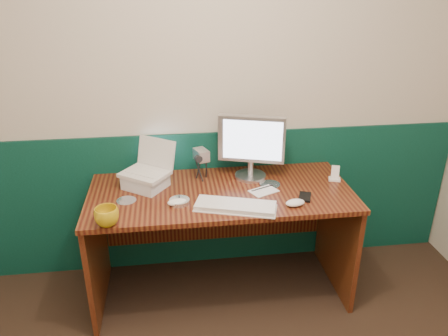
{
  "coord_description": "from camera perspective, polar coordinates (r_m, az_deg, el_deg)",
  "views": [
    {
      "loc": [
        -0.25,
        -0.97,
        1.96
      ],
      "look_at": [
        0.03,
        1.23,
        0.97
      ],
      "focal_mm": 35.0,
      "sensor_mm": 36.0,
      "label": 1
    }
  ],
  "objects": [
    {
      "name": "pen",
      "position": [
        2.69,
        5.0,
        -2.64
      ],
      "size": [
        0.15,
        0.07,
        0.01
      ],
      "primitive_type": "cylinder",
      "rotation": [
        0.0,
        1.57,
        0.42
      ],
      "color": "black",
      "rests_on": "desk"
    },
    {
      "name": "pda",
      "position": [
        2.62,
        10.51,
        -3.73
      ],
      "size": [
        0.1,
        0.13,
        0.01
      ],
      "primitive_type": "cube",
      "rotation": [
        0.0,
        0.0,
        -0.37
      ],
      "color": "black",
      "rests_on": "desk"
    },
    {
      "name": "mouse_left",
      "position": [
        2.51,
        -6.13,
        -4.44
      ],
      "size": [
        0.12,
        0.09,
        0.04
      ],
      "primitive_type": "ellipsoid",
      "rotation": [
        0.0,
        0.0,
        0.18
      ],
      "color": "white",
      "rests_on": "desk"
    },
    {
      "name": "monitor",
      "position": [
        2.76,
        3.56,
        2.76
      ],
      "size": [
        0.43,
        0.24,
        0.42
      ],
      "primitive_type": null,
      "rotation": [
        0.0,
        0.0,
        -0.31
      ],
      "color": "silver",
      "rests_on": "desk"
    },
    {
      "name": "back_wall",
      "position": [
        2.82,
        -2.08,
        9.49
      ],
      "size": [
        3.5,
        0.04,
        2.5
      ],
      "primitive_type": "cube",
      "color": "beige",
      "rests_on": "ground"
    },
    {
      "name": "cd_loose_b",
      "position": [
        2.75,
        6.0,
        -2.11
      ],
      "size": [
        0.13,
        0.13,
        0.0
      ],
      "primitive_type": "cylinder",
      "color": "#B5BAC5",
      "rests_on": "desk"
    },
    {
      "name": "music_player",
      "position": [
        2.86,
        14.32,
        -0.52
      ],
      "size": [
        0.06,
        0.04,
        0.09
      ],
      "primitive_type": "cube",
      "rotation": [
        -0.17,
        0.0,
        -0.33
      ],
      "color": "white",
      "rests_on": "dock"
    },
    {
      "name": "cd_loose_a",
      "position": [
        2.61,
        -12.63,
        -4.15
      ],
      "size": [
        0.12,
        0.12,
        0.0
      ],
      "primitive_type": "cylinder",
      "color": "silver",
      "rests_on": "desk"
    },
    {
      "name": "wainscot",
      "position": [
        3.08,
        -1.85,
        -4.18
      ],
      "size": [
        3.48,
        0.02,
        1.0
      ],
      "primitive_type": "cube",
      "color": "#072E24",
      "rests_on": "ground"
    },
    {
      "name": "keyboard",
      "position": [
        2.46,
        1.5,
        -5.06
      ],
      "size": [
        0.47,
        0.28,
        0.03
      ],
      "primitive_type": "cube",
      "rotation": [
        0.0,
        0.0,
        -0.31
      ],
      "color": "white",
      "rests_on": "desk"
    },
    {
      "name": "cd_spindle",
      "position": [
        2.53,
        -5.84,
        -4.37
      ],
      "size": [
        0.12,
        0.12,
        0.02
      ],
      "primitive_type": "cylinder",
      "color": "silver",
      "rests_on": "desk"
    },
    {
      "name": "desk",
      "position": [
        2.85,
        -0.4,
        -9.76
      ],
      "size": [
        1.6,
        0.7,
        0.75
      ],
      "primitive_type": "cube",
      "color": "#380F0A",
      "rests_on": "ground"
    },
    {
      "name": "laptop_riser",
      "position": [
        2.72,
        -10.22,
        -1.74
      ],
      "size": [
        0.3,
        0.3,
        0.08
      ],
      "primitive_type": "cube",
      "rotation": [
        0.0,
        0.0,
        -0.63
      ],
      "color": "silver",
      "rests_on": "desk"
    },
    {
      "name": "mouse_right",
      "position": [
        2.52,
        9.28,
        -4.5
      ],
      "size": [
        0.12,
        0.09,
        0.04
      ],
      "primitive_type": "ellipsoid",
      "rotation": [
        0.0,
        0.0,
        0.16
      ],
      "color": "white",
      "rests_on": "desk"
    },
    {
      "name": "laptop",
      "position": [
        2.66,
        -10.45,
        1.21
      ],
      "size": [
        0.34,
        0.32,
        0.22
      ],
      "primitive_type": null,
      "rotation": [
        0.0,
        0.0,
        -0.63
      ],
      "color": "silver",
      "rests_on": "laptop_riser"
    },
    {
      "name": "mug",
      "position": [
        2.37,
        -15.07,
        -6.14
      ],
      "size": [
        0.15,
        0.15,
        0.1
      ],
      "primitive_type": "imported",
      "rotation": [
        0.0,
        0.0,
        0.2
      ],
      "color": "gold",
      "rests_on": "desk"
    },
    {
      "name": "camcorder",
      "position": [
        2.77,
        -2.97,
        0.45
      ],
      "size": [
        0.13,
        0.15,
        0.2
      ],
      "primitive_type": null,
      "rotation": [
        0.0,
        0.0,
        0.35
      ],
      "color": "silver",
      "rests_on": "desk"
    },
    {
      "name": "dock",
      "position": [
        2.88,
        14.22,
        -1.42
      ],
      "size": [
        0.09,
        0.07,
        0.01
      ],
      "primitive_type": "cube",
      "rotation": [
        0.0,
        0.0,
        -0.33
      ],
      "color": "white",
      "rests_on": "desk"
    },
    {
      "name": "papers",
      "position": [
        2.66,
        5.2,
        -3.02
      ],
      "size": [
        0.19,
        0.17,
        0.0
      ],
      "primitive_type": "cube",
      "rotation": [
        0.0,
        0.0,
        0.44
      ],
      "color": "silver",
      "rests_on": "desk"
    }
  ]
}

